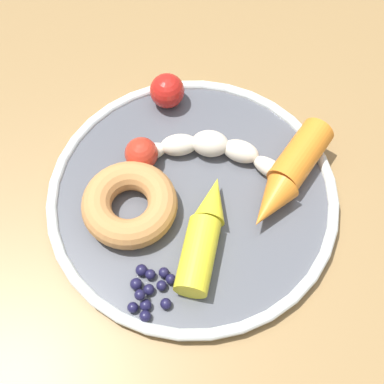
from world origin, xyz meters
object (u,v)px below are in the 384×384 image
object	(u,v)px
tomato_mid	(167,91)
donut	(129,200)
carrot_orange	(290,177)
plate	(192,193)
carrot_yellow	(203,233)
tomato_near	(141,154)
banana	(209,150)
dining_table	(204,228)
blueberry_pile	(152,289)

from	to	relation	value
tomato_mid	donut	bearing A→B (deg)	-122.21
tomato_mid	carrot_orange	bearing A→B (deg)	-58.56
plate	donut	size ratio (longest dim) A/B	3.14
donut	tomato_mid	distance (m)	0.15
tomato_mid	carrot_yellow	bearing A→B (deg)	-94.98
carrot_yellow	tomato_near	size ratio (longest dim) A/B	3.46
donut	tomato_near	world-z (taller)	tomato_near
banana	donut	xyz separation A→B (m)	(-0.10, -0.04, 0.00)
carrot_yellow	dining_table	bearing A→B (deg)	67.93
plate	blueberry_pile	world-z (taller)	blueberry_pile
dining_table	tomato_near	distance (m)	0.14
dining_table	carrot_orange	distance (m)	0.15
banana	tomato_mid	world-z (taller)	tomato_mid
dining_table	tomato_near	bearing A→B (deg)	136.10
carrot_yellow	donut	distance (m)	0.09
plate	carrot_orange	xyz separation A→B (m)	(0.10, -0.02, 0.02)
carrot_orange	donut	bearing A→B (deg)	171.46
plate	donut	world-z (taller)	donut
plate	tomato_mid	world-z (taller)	tomato_mid
blueberry_pile	tomato_mid	xyz separation A→B (m)	(0.08, 0.22, 0.01)
tomato_near	tomato_mid	xyz separation A→B (m)	(0.05, 0.07, 0.00)
plate	donut	bearing A→B (deg)	178.14
dining_table	plate	distance (m)	0.10
blueberry_pile	tomato_near	distance (m)	0.15
blueberry_pile	carrot_yellow	bearing A→B (deg)	30.61
banana	tomato_near	distance (m)	0.08
banana	tomato_near	bearing A→B (deg)	169.63
plate	carrot_orange	size ratio (longest dim) A/B	2.39
dining_table	tomato_mid	xyz separation A→B (m)	(-0.01, 0.13, 0.12)
banana	blueberry_pile	bearing A→B (deg)	-127.72
banana	tomato_near	size ratio (longest dim) A/B	4.43
banana	carrot_yellow	size ratio (longest dim) A/B	1.28
plate	tomato_mid	distance (m)	0.13
plate	blueberry_pile	bearing A→B (deg)	-126.75
dining_table	carrot_orange	size ratio (longest dim) A/B	7.41
dining_table	plate	world-z (taller)	plate
banana	blueberry_pile	distance (m)	0.17
dining_table	donut	xyz separation A→B (m)	(-0.08, 0.00, 0.12)
banana	carrot_yellow	world-z (taller)	carrot_yellow
blueberry_pile	tomato_mid	size ratio (longest dim) A/B	1.53
carrot_yellow	tomato_near	world-z (taller)	tomato_near
banana	carrot_yellow	distance (m)	0.10
donut	blueberry_pile	xyz separation A→B (m)	(-0.00, -0.10, -0.01)
plate	donut	distance (m)	0.07
tomato_near	plate	bearing A→B (deg)	-51.77
donut	tomato_mid	size ratio (longest dim) A/B	2.46
plate	carrot_yellow	distance (m)	0.06
carrot_orange	carrot_yellow	world-z (taller)	carrot_orange
carrot_orange	tomato_near	distance (m)	0.16
tomato_near	tomato_mid	size ratio (longest dim) A/B	0.90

